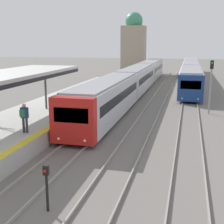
% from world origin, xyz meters
% --- Properties ---
extents(person_on_platform, '(0.40, 0.40, 1.66)m').
position_xyz_m(person_on_platform, '(-2.53, 10.40, 1.96)').
color(person_on_platform, '#2D2D33').
rests_on(person_on_platform, station_platform).
extents(train_near, '(2.65, 43.63, 3.07)m').
position_xyz_m(train_near, '(0.00, 32.84, 1.70)').
color(train_near, red).
rests_on(train_near, ground_plane).
extents(train_far, '(2.55, 39.75, 2.99)m').
position_xyz_m(train_far, '(6.47, 46.19, 1.66)').
color(train_far, navy).
rests_on(train_far, ground_plane).
extents(signal_post_near, '(0.20, 0.21, 1.75)m').
position_xyz_m(signal_post_near, '(1.59, 4.51, 1.09)').
color(signal_post_near, black).
rests_on(signal_post_near, ground_plane).
extents(signal_mast_far, '(0.28, 0.29, 4.53)m').
position_xyz_m(signal_mast_far, '(8.06, 22.38, 2.88)').
color(signal_mast_far, gray).
rests_on(signal_mast_far, ground_plane).
extents(distant_domed_building, '(4.46, 4.46, 11.90)m').
position_xyz_m(distant_domed_building, '(-4.84, 58.19, 5.63)').
color(distant_domed_building, gray).
rests_on(distant_domed_building, ground_plane).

